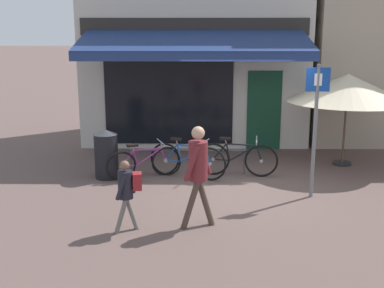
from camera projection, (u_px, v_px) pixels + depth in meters
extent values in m
plane|color=brown|center=(239.00, 184.00, 10.05)|extent=(160.00, 160.00, 0.00)
cube|color=beige|center=(195.00, 34.00, 13.77)|extent=(6.15, 3.00, 6.02)
cube|color=black|center=(169.00, 103.00, 12.71)|extent=(3.38, 0.04, 2.20)
cube|color=#143D28|center=(264.00, 111.00, 12.73)|extent=(0.90, 0.04, 2.10)
cube|color=#282623|center=(195.00, 27.00, 12.24)|extent=(5.85, 0.06, 0.44)
cube|color=navy|center=(194.00, 41.00, 11.43)|extent=(5.54, 1.88, 0.50)
cube|color=navy|center=(194.00, 57.00, 10.60)|extent=(5.54, 0.03, 0.20)
cylinder|color=#47494F|center=(188.00, 150.00, 10.61)|extent=(2.61, 0.04, 0.04)
cylinder|color=#47494F|center=(131.00, 162.00, 10.69)|extent=(0.04, 0.04, 0.55)
cylinder|color=#47494F|center=(244.00, 163.00, 10.66)|extent=(0.04, 0.04, 0.55)
torus|color=black|center=(166.00, 161.00, 10.59)|extent=(0.64, 0.36, 0.66)
cylinder|color=#9E9EA3|center=(166.00, 161.00, 10.59)|extent=(0.09, 0.09, 0.07)
torus|color=black|center=(121.00, 166.00, 10.20)|extent=(0.64, 0.36, 0.66)
cylinder|color=#9E9EA3|center=(121.00, 166.00, 10.20)|extent=(0.09, 0.09, 0.07)
cylinder|color=#892D7A|center=(149.00, 157.00, 10.40)|extent=(0.54, 0.24, 0.35)
cylinder|color=#892D7A|center=(148.00, 149.00, 10.33)|extent=(0.58, 0.29, 0.05)
cylinder|color=#892D7A|center=(135.00, 158.00, 10.27)|extent=(0.10, 0.11, 0.34)
cylinder|color=#892D7A|center=(129.00, 166.00, 10.27)|extent=(0.34, 0.18, 0.05)
cylinder|color=#892D7A|center=(127.00, 158.00, 10.20)|extent=(0.30, 0.13, 0.34)
cylinder|color=#892D7A|center=(163.00, 155.00, 10.52)|extent=(0.14, 0.12, 0.32)
cylinder|color=#9E9EA3|center=(133.00, 148.00, 10.18)|extent=(0.06, 0.05, 0.11)
cube|color=black|center=(132.00, 145.00, 10.16)|extent=(0.26, 0.19, 0.06)
cylinder|color=#9E9EA3|center=(161.00, 145.00, 10.43)|extent=(0.04, 0.05, 0.14)
cylinder|color=#9E9EA3|center=(161.00, 142.00, 10.41)|extent=(0.24, 0.48, 0.07)
torus|color=black|center=(210.00, 164.00, 10.22)|extent=(0.70, 0.30, 0.73)
cylinder|color=#9E9EA3|center=(210.00, 164.00, 10.22)|extent=(0.09, 0.08, 0.07)
torus|color=black|center=(166.00, 159.00, 10.58)|extent=(0.70, 0.30, 0.73)
cylinder|color=#9E9EA3|center=(166.00, 159.00, 10.58)|extent=(0.09, 0.08, 0.07)
cylinder|color=#1E4793|center=(193.00, 155.00, 10.32)|extent=(0.55, 0.23, 0.39)
cylinder|color=#1E4793|center=(191.00, 146.00, 10.29)|extent=(0.61, 0.26, 0.05)
cylinder|color=#1E4793|center=(179.00, 153.00, 10.43)|extent=(0.12, 0.07, 0.39)
cylinder|color=#1E4793|center=(173.00, 160.00, 10.52)|extent=(0.35, 0.16, 0.05)
cylinder|color=#1E4793|center=(172.00, 152.00, 10.49)|extent=(0.30, 0.14, 0.38)
cylinder|color=#1E4793|center=(207.00, 156.00, 10.20)|extent=(0.15, 0.09, 0.35)
cylinder|color=#9E9EA3|center=(177.00, 142.00, 10.39)|extent=(0.06, 0.04, 0.11)
cube|color=black|center=(176.00, 139.00, 10.38)|extent=(0.26, 0.18, 0.05)
cylinder|color=#9E9EA3|center=(205.00, 145.00, 10.16)|extent=(0.03, 0.03, 0.14)
cylinder|color=#9E9EA3|center=(205.00, 141.00, 10.15)|extent=(0.21, 0.50, 0.03)
torus|color=black|center=(261.00, 161.00, 10.46)|extent=(0.74, 0.17, 0.73)
cylinder|color=#9E9EA3|center=(261.00, 161.00, 10.46)|extent=(0.08, 0.07, 0.07)
torus|color=black|center=(213.00, 159.00, 10.60)|extent=(0.74, 0.17, 0.73)
cylinder|color=#9E9EA3|center=(213.00, 159.00, 10.60)|extent=(0.08, 0.07, 0.07)
cylinder|color=black|center=(243.00, 153.00, 10.47)|extent=(0.58, 0.13, 0.39)
cylinder|color=black|center=(241.00, 145.00, 10.42)|extent=(0.65, 0.11, 0.05)
cylinder|color=black|center=(228.00, 152.00, 10.51)|extent=(0.12, 0.05, 0.39)
cylinder|color=black|center=(222.00, 160.00, 10.58)|extent=(0.37, 0.08, 0.05)
cylinder|color=black|center=(220.00, 152.00, 10.53)|extent=(0.32, 0.09, 0.38)
cylinder|color=black|center=(259.00, 153.00, 10.42)|extent=(0.15, 0.04, 0.35)
cylinder|color=#9E9EA3|center=(226.00, 142.00, 10.45)|extent=(0.05, 0.03, 0.11)
cube|color=black|center=(225.00, 139.00, 10.43)|extent=(0.25, 0.13, 0.06)
cylinder|color=#9E9EA3|center=(256.00, 142.00, 10.36)|extent=(0.03, 0.04, 0.14)
cylinder|color=#9E9EA3|center=(257.00, 139.00, 10.34)|extent=(0.09, 0.52, 0.05)
cylinder|color=#47382D|center=(191.00, 205.00, 7.74)|extent=(0.33, 0.11, 0.83)
cylinder|color=#47382D|center=(205.00, 202.00, 7.90)|extent=(0.33, 0.11, 0.83)
cylinder|color=maroon|center=(198.00, 161.00, 7.65)|extent=(0.32, 0.32, 0.63)
sphere|color=tan|center=(198.00, 133.00, 7.55)|extent=(0.21, 0.21, 0.21)
cylinder|color=maroon|center=(204.00, 158.00, 7.82)|extent=(0.28, 0.14, 0.56)
cylinder|color=maroon|center=(192.00, 164.00, 7.48)|extent=(0.28, 0.14, 0.56)
cylinder|color=slate|center=(121.00, 216.00, 7.60)|extent=(0.24, 0.11, 0.58)
cylinder|color=slate|center=(132.00, 213.00, 7.74)|extent=(0.24, 0.11, 0.58)
cylinder|color=black|center=(125.00, 185.00, 7.55)|extent=(0.26, 0.26, 0.44)
sphere|color=brown|center=(125.00, 165.00, 7.47)|extent=(0.15, 0.15, 0.15)
cylinder|color=black|center=(130.00, 182.00, 7.69)|extent=(0.20, 0.13, 0.39)
cylinder|color=black|center=(121.00, 188.00, 7.41)|extent=(0.20, 0.13, 0.39)
cube|color=maroon|center=(137.00, 181.00, 7.56)|extent=(0.17, 0.22, 0.27)
cylinder|color=black|center=(106.00, 156.00, 10.38)|extent=(0.51, 0.51, 0.97)
cone|color=#33353A|center=(105.00, 132.00, 10.26)|extent=(0.52, 0.52, 0.10)
cylinder|color=slate|center=(315.00, 132.00, 9.02)|extent=(0.07, 0.07, 2.54)
cube|color=#14429E|center=(318.00, 80.00, 8.77)|extent=(0.44, 0.02, 0.44)
cube|color=white|center=(318.00, 80.00, 8.76)|extent=(0.14, 0.01, 0.22)
cylinder|color=#4C3D2D|center=(345.00, 121.00, 11.26)|extent=(0.05, 0.05, 2.11)
cone|color=beige|center=(348.00, 88.00, 11.08)|extent=(2.80, 2.80, 0.63)
cylinder|color=#262628|center=(342.00, 163.00, 11.50)|extent=(0.44, 0.44, 0.06)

